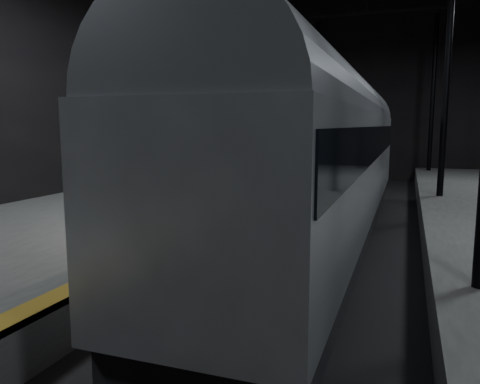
% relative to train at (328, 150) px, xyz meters
% --- Properties ---
extents(ground, '(44.00, 44.00, 0.00)m').
position_rel_train_xyz_m(ground, '(0.00, -1.94, -3.17)').
color(ground, black).
rests_on(ground, ground).
extents(platform_left, '(9.00, 43.80, 1.00)m').
position_rel_train_xyz_m(platform_left, '(-7.50, -1.94, -2.67)').
color(platform_left, '#4D4D4B').
rests_on(platform_left, ground).
extents(tactile_strip, '(0.50, 43.80, 0.01)m').
position_rel_train_xyz_m(tactile_strip, '(-3.25, -1.94, -2.17)').
color(tactile_strip, olive).
rests_on(tactile_strip, platform_left).
extents(track, '(2.40, 43.00, 0.24)m').
position_rel_train_xyz_m(track, '(0.00, -1.94, -3.10)').
color(track, '#3F3328').
rests_on(track, ground).
extents(train, '(3.18, 21.28, 5.69)m').
position_rel_train_xyz_m(train, '(0.00, 0.00, 0.00)').
color(train, gray).
rests_on(train, ground).
extents(woman, '(0.65, 0.52, 1.54)m').
position_rel_train_xyz_m(woman, '(-3.80, -0.84, -1.40)').
color(woman, '#9D8360').
rests_on(woman, platform_left).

